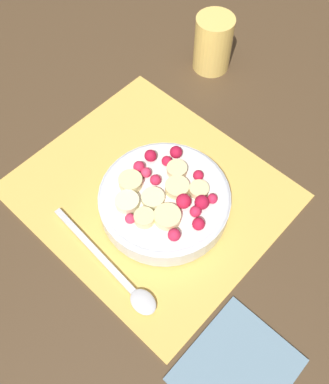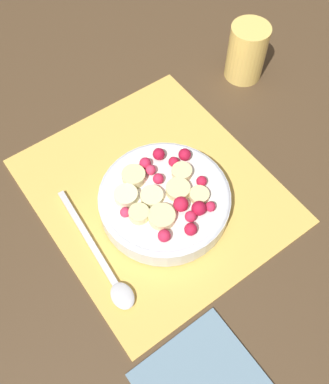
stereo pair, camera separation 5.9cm
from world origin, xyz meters
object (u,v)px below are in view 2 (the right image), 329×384
Objects in this scene: drinking_glass at (247,52)px; napkin at (200,381)px; spoon at (107,270)px; fruit_bowl at (164,199)px.

drinking_glass is 0.53m from napkin.
drinking_glass is (-0.18, 0.40, 0.04)m from spoon.
fruit_bowl reaches higher than spoon.
fruit_bowl reaches higher than napkin.
spoon is at bearing -174.68° from napkin.
fruit_bowl is at bearing -62.70° from drinking_glass.
fruit_bowl is 0.13m from spoon.
spoon is at bearing -73.41° from fruit_bowl.
spoon is 1.51× the size of napkin.
napkin is (0.22, -0.10, -0.02)m from fruit_bowl.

